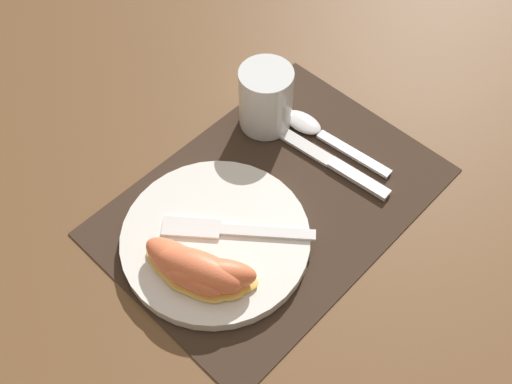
# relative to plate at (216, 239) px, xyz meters

# --- Properties ---
(ground_plane) EXTENTS (3.00, 3.00, 0.00)m
(ground_plane) POSITION_rel_plate_xyz_m (0.10, -0.01, -0.01)
(ground_plane) COLOR brown
(placemat) EXTENTS (0.43, 0.30, 0.00)m
(placemat) POSITION_rel_plate_xyz_m (0.10, -0.01, -0.01)
(placemat) COLOR #38281E
(placemat) RESTS_ON ground_plane
(plate) EXTENTS (0.23, 0.23, 0.02)m
(plate) POSITION_rel_plate_xyz_m (0.00, 0.00, 0.00)
(plate) COLOR white
(plate) RESTS_ON placemat
(juice_glass) EXTENTS (0.07, 0.07, 0.09)m
(juice_glass) POSITION_rel_plate_xyz_m (0.19, 0.09, 0.03)
(juice_glass) COLOR silver
(juice_glass) RESTS_ON placemat
(knife) EXTENTS (0.04, 0.23, 0.01)m
(knife) POSITION_rel_plate_xyz_m (0.19, -0.01, -0.01)
(knife) COLOR silver
(knife) RESTS_ON placemat
(spoon) EXTENTS (0.04, 0.18, 0.01)m
(spoon) POSITION_rel_plate_xyz_m (0.22, 0.03, -0.00)
(spoon) COLOR silver
(spoon) RESTS_ON placemat
(fork) EXTENTS (0.14, 0.16, 0.00)m
(fork) POSITION_rel_plate_xyz_m (0.01, -0.01, 0.01)
(fork) COLOR silver
(fork) RESTS_ON plate
(citrus_wedge_0) EXTENTS (0.06, 0.12, 0.04)m
(citrus_wedge_0) POSITION_rel_plate_xyz_m (-0.06, -0.01, 0.03)
(citrus_wedge_0) COLOR #F7C656
(citrus_wedge_0) RESTS_ON plate
(citrus_wedge_1) EXTENTS (0.08, 0.12, 0.05)m
(citrus_wedge_1) POSITION_rel_plate_xyz_m (-0.05, -0.03, 0.03)
(citrus_wedge_1) COLOR #F7C656
(citrus_wedge_1) RESTS_ON plate
(citrus_wedge_2) EXTENTS (0.10, 0.11, 0.04)m
(citrus_wedge_2) POSITION_rel_plate_xyz_m (-0.05, -0.04, 0.03)
(citrus_wedge_2) COLOR #F7C656
(citrus_wedge_2) RESTS_ON plate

